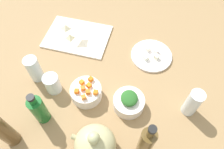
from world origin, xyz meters
The scene contains 28 objects.
tabletop centered at (0.00, 0.00, 1.50)cm, with size 190.00×190.00×3.00cm, color #99784E.
cutting_board centered at (25.02, -22.22, 3.50)cm, with size 33.72×24.09×1.00cm, color white.
plate_tofu centered at (-16.02, -18.86, 3.60)cm, with size 20.79×20.79×1.20cm, color white.
bowl_greens centered at (-10.18, 11.06, 5.94)cm, with size 13.50×13.50×5.88cm, color white.
bowl_carrots centered at (9.07, 10.78, 6.13)cm, with size 13.70×13.70×6.25cm, color white.
teapot centered at (-1.49, 32.13, 9.09)cm, with size 17.35×15.30×15.70cm.
bottle_0 centered at (-19.13, 29.97, 15.69)cm, with size 5.10×5.10×29.62cm.
bottle_1 centered at (31.67, 36.86, 13.30)cm, with size 5.67×5.67×23.39cm.
bottle_2 centered at (23.82, 25.13, 10.98)cm, with size 5.94×5.94×18.99cm.
drinking_glass_0 centered at (34.76, 6.90, 9.85)cm, with size 6.16×6.16×13.70cm, color white.
drinking_glass_1 centered at (-35.78, 6.85, 10.28)cm, with size 5.90×5.90×14.57cm, color white.
drinking_glass_2 centered at (24.69, 11.05, 7.78)cm, with size 6.92×6.92×9.57cm, color white.
carrot_cube_0 centered at (7.95, 9.18, 10.15)cm, with size 1.80×1.80×1.80cm, color orange.
carrot_cube_1 centered at (8.42, 15.19, 10.15)cm, with size 1.80×1.80×1.80cm, color orange.
carrot_cube_2 centered at (4.17, 11.78, 10.15)cm, with size 1.80×1.80×1.80cm, color orange.
carrot_cube_3 centered at (10.08, 11.21, 10.15)cm, with size 1.80×1.80×1.80cm, color orange.
carrot_cube_4 centered at (12.16, 13.23, 10.15)cm, with size 1.80×1.80×1.80cm, color orange.
carrot_cube_5 centered at (8.10, 6.01, 10.15)cm, with size 1.80×1.80×1.80cm, color orange.
carrot_cube_6 centered at (11.45, 8.44, 10.15)cm, with size 1.80×1.80×1.80cm, color orange.
carrot_cube_7 centered at (7.40, 12.37, 10.15)cm, with size 1.80×1.80×1.80cm, color orange.
chopped_greens_mound centered at (-10.18, 11.06, 10.32)cm, with size 7.71×7.15×2.88cm, color #286125.
tofu_cube_0 centered at (-13.62, -15.47, 5.30)cm, with size 2.20×2.20×2.20cm, color white.
tofu_cube_1 centered at (-13.66, -21.45, 5.30)cm, with size 2.20×2.20×2.20cm, color white.
tofu_cube_2 centered at (-18.64, -17.35, 5.30)cm, with size 2.20×2.20×2.20cm, color #F1EDCC.
tofu_cube_3 centered at (-17.92, -20.87, 5.30)cm, with size 2.20×2.20×2.20cm, color white.
dumpling_0 centered at (32.89, -25.77, 5.42)cm, with size 4.57×3.94×2.83cm, color beige.
dumpling_1 centered at (28.25, -19.76, 5.37)cm, with size 4.35×4.04×2.75cm, color beige.
dumpling_2 centered at (20.60, -17.67, 5.42)cm, with size 5.91×5.31×2.84cm, color beige.
Camera 1 is at (-12.94, 51.57, 90.16)cm, focal length 34.35 mm.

